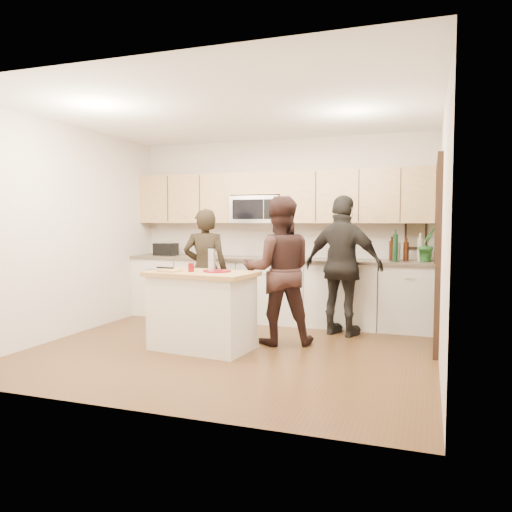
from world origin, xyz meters
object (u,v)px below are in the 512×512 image
(woman_right, at_px, (343,266))
(island, at_px, (202,310))
(woman_left, at_px, (205,270))
(toaster, at_px, (166,249))
(woman_center, at_px, (279,271))

(woman_right, bearing_deg, island, 57.44)
(woman_left, distance_m, woman_right, 1.84)
(island, distance_m, toaster, 2.38)
(woman_left, distance_m, woman_center, 1.23)
(woman_left, xyz_separation_m, woman_right, (1.82, 0.28, 0.08))
(island, relative_size, woman_left, 0.77)
(toaster, distance_m, woman_center, 2.55)
(toaster, bearing_deg, island, -50.57)
(woman_center, relative_size, woman_right, 0.98)
(toaster, bearing_deg, woman_right, -10.61)
(woman_left, height_order, woman_center, woman_center)
(island, relative_size, woman_right, 0.70)
(toaster, bearing_deg, woman_center, -29.01)
(toaster, relative_size, woman_left, 0.20)
(toaster, xyz_separation_m, woman_left, (1.07, -0.82, -0.21))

